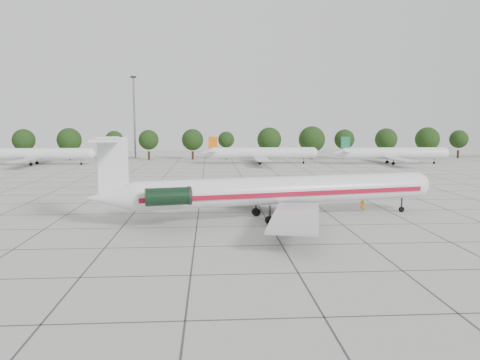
{
  "coord_description": "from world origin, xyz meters",
  "views": [
    {
      "loc": [
        -6.53,
        -57.42,
        11.18
      ],
      "look_at": [
        -2.5,
        4.73,
        3.5
      ],
      "focal_mm": 35.0,
      "sensor_mm": 36.0,
      "label": 1
    }
  ],
  "objects": [
    {
      "name": "tree_line",
      "position": [
        -11.68,
        85.0,
        5.98
      ],
      "size": [
        249.86,
        8.44,
        10.22
      ],
      "color": "#332114",
      "rests_on": "ground"
    },
    {
      "name": "floodlight_mast",
      "position": [
        -30.0,
        92.0,
        14.28
      ],
      "size": [
        1.6,
        1.6,
        25.45
      ],
      "color": "slate",
      "rests_on": "ground"
    },
    {
      "name": "bg_airliner_c",
      "position": [
        7.59,
        68.24,
        2.91
      ],
      "size": [
        28.24,
        27.2,
        7.4
      ],
      "color": "silver",
      "rests_on": "ground"
    },
    {
      "name": "ground",
      "position": [
        0.0,
        0.0,
        0.0
      ],
      "size": [
        260.0,
        260.0,
        0.0
      ],
      "primitive_type": "plane",
      "color": "#AFAFA8",
      "rests_on": "ground"
    },
    {
      "name": "ground_crew",
      "position": [
        12.5,
        -0.85,
        0.91
      ],
      "size": [
        0.76,
        0.61,
        1.81
      ],
      "primitive_type": "imported",
      "rotation": [
        0.0,
        0.0,
        3.44
      ],
      "color": "orange",
      "rests_on": "ground"
    },
    {
      "name": "main_airliner",
      "position": [
        0.09,
        -4.72,
        3.41
      ],
      "size": [
        40.83,
        31.73,
        9.67
      ],
      "rotation": [
        0.0,
        0.0,
        0.21
      ],
      "color": "silver",
      "rests_on": "ground"
    },
    {
      "name": "bg_airliner_d",
      "position": [
        42.93,
        65.45,
        2.91
      ],
      "size": [
        28.24,
        27.2,
        7.4
      ],
      "color": "silver",
      "rests_on": "ground"
    },
    {
      "name": "bg_airliner_b",
      "position": [
        -51.98,
        68.48,
        2.91
      ],
      "size": [
        28.24,
        27.2,
        7.4
      ],
      "color": "silver",
      "rests_on": "ground"
    },
    {
      "name": "apron_joints",
      "position": [
        0.0,
        15.0,
        0.01
      ],
      "size": [
        170.0,
        170.0,
        0.02
      ],
      "primitive_type": "cube",
      "color": "#383838",
      "rests_on": "ground"
    }
  ]
}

